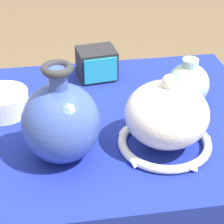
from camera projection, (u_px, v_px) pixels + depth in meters
display_table at (102, 151)px, 1.26m from camera, size 0.93×0.74×0.78m
vase_tall_bulbous at (61, 122)px, 1.03m from camera, size 0.19×0.19×0.25m
vase_dome_bell at (166, 118)px, 1.07m from camera, size 0.25×0.25×0.21m
mosaic_tile_box at (97, 64)px, 1.41m from camera, size 0.13×0.12×0.10m
jar_round_celadon at (188, 84)px, 1.26m from camera, size 0.12×0.12×0.14m
pot_squat_porcelain at (3, 102)px, 1.24m from camera, size 0.15×0.15×0.06m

